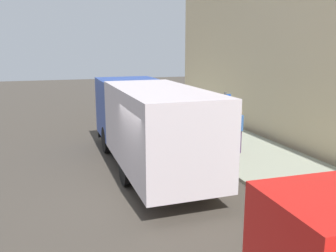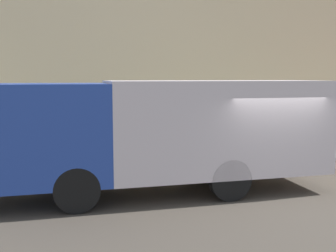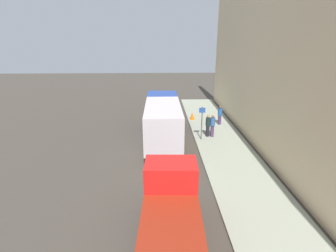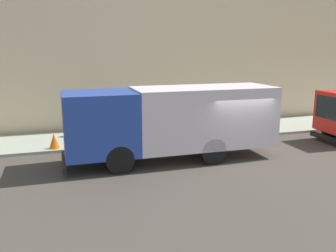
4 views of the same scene
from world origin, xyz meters
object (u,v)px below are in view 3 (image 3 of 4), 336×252
Objects in this scene: large_utility_truck at (163,118)px; pedestrian_walking at (212,125)px; traffic_cone_orange at (192,116)px; small_flatbed_truck at (171,206)px; street_sign_post at (202,120)px; pedestrian_standing at (220,115)px; pedestrian_third at (208,125)px.

large_utility_truck reaches higher than pedestrian_walking.
pedestrian_walking is 4.46m from traffic_cone_orange.
street_sign_post is (2.61, 9.28, 0.42)m from small_flatbed_truck.
traffic_cone_orange is at bearing 59.14° from large_utility_truck.
street_sign_post is at bearing 76.48° from small_flatbed_truck.
pedestrian_standing is 2.44× the size of traffic_cone_orange.
pedestrian_standing is at bearing 71.85° from small_flatbed_truck.
traffic_cone_orange is at bearing -77.96° from pedestrian_third.
small_flatbed_truck is 14.37m from traffic_cone_orange.
pedestrian_walking is 1.17m from street_sign_post.
pedestrian_third reaches higher than pedestrian_standing.
large_utility_truck is 3.43m from pedestrian_third.
traffic_cone_orange is at bearing -21.53° from pedestrian_walking.
pedestrian_standing is 4.01m from street_sign_post.
large_utility_truck is at bearing 173.80° from street_sign_post.
large_utility_truck reaches higher than small_flatbed_truck.
large_utility_truck is 5.80m from pedestrian_standing.
pedestrian_walking is 1.03× the size of pedestrian_third.
small_flatbed_truck is (0.17, -9.59, -0.53)m from large_utility_truck.
street_sign_post reaches higher than pedestrian_third.
street_sign_post is (-0.57, -0.60, 0.57)m from pedestrian_third.
traffic_cone_orange is (2.55, 14.13, -0.69)m from small_flatbed_truck.
small_flatbed_truck reaches higher than pedestrian_third.
pedestrian_walking is at bearing 171.40° from pedestrian_third.
pedestrian_walking is at bearing 72.54° from small_flatbed_truck.
pedestrian_standing is at bearing 32.36° from large_utility_truck.
pedestrian_third is at bearing -81.57° from traffic_cone_orange.
small_flatbed_truck reaches higher than traffic_cone_orange.
large_utility_truck is 5.43m from traffic_cone_orange.
street_sign_post is (-2.08, -3.38, 0.59)m from pedestrian_standing.
small_flatbed_truck is 2.84× the size of pedestrian_third.
large_utility_truck is at bearing -120.94° from traffic_cone_orange.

